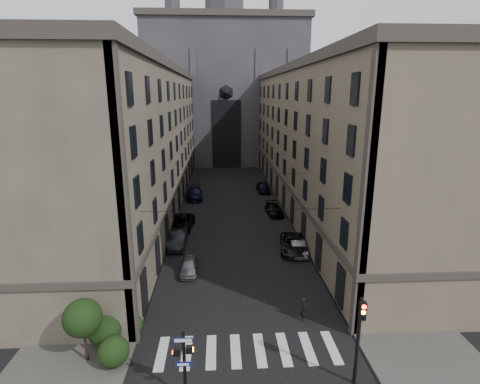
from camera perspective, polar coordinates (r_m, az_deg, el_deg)
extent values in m
cube|color=#383533|center=(53.72, -12.63, -2.07)|extent=(7.00, 80.00, 0.15)
cube|color=#383533|center=(54.33, 9.78, -1.73)|extent=(7.00, 80.00, 0.15)
cube|color=beige|center=(25.03, 1.19, -22.96)|extent=(11.00, 3.20, 0.01)
cube|color=#4D463B|center=(52.49, -16.44, 7.27)|extent=(13.00, 60.00, 18.00)
cube|color=#38332D|center=(52.20, -17.22, 17.54)|extent=(13.60, 60.60, 0.90)
cube|color=#38332D|center=(53.28, -16.06, 2.15)|extent=(13.40, 60.30, 0.50)
cube|color=brown|center=(53.30, 13.38, 7.58)|extent=(13.00, 60.00, 18.00)
cube|color=#38332D|center=(53.01, 14.01, 17.70)|extent=(13.60, 60.60, 0.90)
cube|color=#38332D|center=(54.08, 13.08, 2.53)|extent=(13.40, 60.30, 0.50)
cube|color=#2D2D33|center=(89.74, -2.27, 14.57)|extent=(34.00, 22.00, 30.00)
cube|color=#38332D|center=(91.01, -2.38, 24.38)|extent=(35.00, 23.00, 1.20)
cube|color=black|center=(79.13, -2.07, 8.74)|extent=(6.00, 0.30, 14.00)
cylinder|color=black|center=(21.09, -8.46, -24.60)|extent=(0.18, 0.18, 4.00)
cube|color=orange|center=(20.51, -7.72, -22.67)|extent=(0.34, 0.24, 0.38)
cube|color=#FF0C07|center=(20.77, -9.64, -22.90)|extent=(0.34, 0.24, 0.38)
cube|color=navy|center=(20.04, -8.67, -21.40)|extent=(0.95, 0.05, 0.24)
cube|color=navy|center=(20.89, -8.51, -24.51)|extent=(0.85, 0.05, 0.27)
cylinder|color=black|center=(22.21, 17.50, -20.95)|extent=(0.20, 0.20, 5.20)
cube|color=black|center=(20.96, 18.15, -16.82)|extent=(0.34, 0.30, 1.00)
cylinder|color=#FF0C07|center=(20.67, 18.39, -16.28)|extent=(0.22, 0.05, 0.22)
cylinder|color=orange|center=(20.83, 18.31, -17.04)|extent=(0.22, 0.05, 0.22)
cylinder|color=black|center=(21.00, 18.24, -17.78)|extent=(0.22, 0.05, 0.22)
sphere|color=black|center=(24.36, -18.73, -21.99)|extent=(1.80, 1.80, 1.80)
sphere|color=black|center=(25.97, -19.92, -19.29)|extent=(2.00, 2.00, 2.00)
sphere|color=black|center=(26.59, -16.18, -18.86)|extent=(1.40, 1.40, 1.40)
cylinder|color=black|center=(25.06, -22.48, -20.39)|extent=(0.16, 0.16, 2.40)
sphere|color=black|center=(24.20, -22.86, -17.26)|extent=(2.20, 2.20, 2.20)
cylinder|color=black|center=(25.99, 0.44, -2.74)|extent=(14.00, 0.03, 0.03)
cylinder|color=black|center=(37.59, -0.72, 2.77)|extent=(14.00, 0.03, 0.03)
cylinder|color=black|center=(50.37, -1.37, 5.84)|extent=(14.00, 0.03, 0.03)
cylinder|color=black|center=(63.23, -1.76, 7.67)|extent=(14.00, 0.03, 0.03)
cylinder|color=black|center=(75.15, -2.00, 8.80)|extent=(14.00, 0.03, 0.03)
cylinder|color=black|center=(51.39, -2.86, 5.56)|extent=(0.03, 60.00, 0.03)
cylinder|color=black|center=(51.47, 0.05, 5.59)|extent=(0.03, 60.00, 0.03)
imported|color=slate|center=(33.81, -7.77, -11.12)|extent=(1.50, 3.73, 1.27)
imported|color=black|center=(39.39, -9.52, -7.08)|extent=(1.74, 4.83, 1.59)
imported|color=black|center=(43.95, -9.08, -4.70)|extent=(3.21, 6.02, 1.61)
imported|color=black|center=(56.52, -6.94, -0.19)|extent=(2.74, 5.83, 1.65)
imported|color=slate|center=(37.63, 8.82, -8.37)|extent=(1.40, 3.90, 1.28)
imported|color=black|center=(38.14, 8.10, -7.83)|extent=(3.23, 5.74, 1.51)
imported|color=black|center=(49.05, 5.19, -2.65)|extent=(2.17, 4.76, 1.35)
imported|color=black|center=(60.07, 3.58, 0.76)|extent=(2.04, 4.72, 1.58)
imported|color=black|center=(27.54, 9.60, -17.16)|extent=(0.56, 0.71, 1.70)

